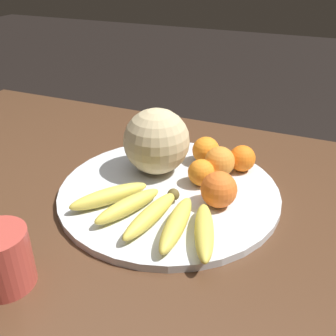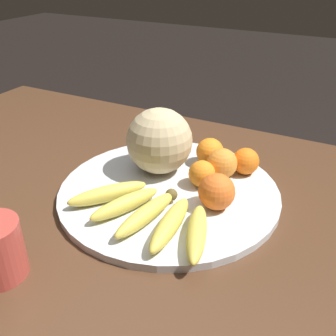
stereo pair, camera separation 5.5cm
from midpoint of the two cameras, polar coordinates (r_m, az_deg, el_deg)
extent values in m
cube|color=#4C301E|center=(0.82, -3.12, -6.83)|extent=(1.69, 0.93, 0.04)
cube|color=#4C301E|center=(1.67, -20.94, -3.39)|extent=(0.07, 0.07, 0.70)
cylinder|color=silver|center=(0.84, -1.87, -3.47)|extent=(0.47, 0.47, 0.02)
torus|color=#1E4C56|center=(0.84, -1.87, -3.37)|extent=(0.47, 0.47, 0.01)
sphere|color=#C6B284|center=(0.87, -3.48, 3.87)|extent=(0.15, 0.15, 0.15)
sphere|color=brown|center=(0.78, -1.22, -3.92)|extent=(0.02, 0.02, 0.02)
ellipsoid|color=#DBC64C|center=(0.79, -10.50, -4.06)|extent=(0.13, 0.15, 0.03)
ellipsoid|color=#DBC64C|center=(0.76, -7.87, -5.49)|extent=(0.09, 0.16, 0.03)
ellipsoid|color=#DBC64C|center=(0.73, -4.69, -6.88)|extent=(0.06, 0.17, 0.03)
ellipsoid|color=#DBC64C|center=(0.71, -1.03, -8.15)|extent=(0.05, 0.17, 0.04)
ellipsoid|color=#DBC64C|center=(0.69, 2.98, -9.22)|extent=(0.08, 0.16, 0.03)
sphere|color=orange|center=(0.84, 2.97, -0.69)|extent=(0.06, 0.06, 0.06)
sphere|color=orange|center=(0.92, 3.83, 2.55)|extent=(0.06, 0.06, 0.06)
sphere|color=orange|center=(0.87, 5.74, 0.92)|extent=(0.07, 0.07, 0.07)
sphere|color=orange|center=(0.90, 9.01, 1.35)|extent=(0.06, 0.06, 0.06)
sphere|color=orange|center=(0.77, 5.37, -3.18)|extent=(0.07, 0.07, 0.07)
cylinder|color=#B74238|center=(0.67, -25.22, -11.93)|extent=(0.09, 0.09, 0.10)
camera|label=1|loc=(0.03, -91.94, -1.09)|focal=42.00mm
camera|label=2|loc=(0.03, 88.06, 1.09)|focal=42.00mm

